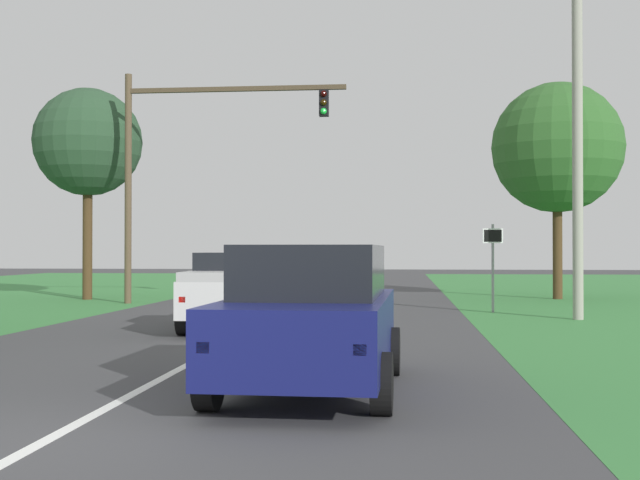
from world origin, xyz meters
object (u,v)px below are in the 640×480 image
at_px(keep_moving_sign, 493,256).
at_px(oak_tree_right, 557,148).
at_px(pickup_truck_lead, 238,289).
at_px(traffic_light, 183,151).
at_px(extra_tree_1, 88,143).
at_px(utility_pole_right, 578,139).
at_px(red_suv_near, 312,314).

relative_size(keep_moving_sign, oak_tree_right, 0.32).
xyz_separation_m(pickup_truck_lead, traffic_light, (-3.73, 8.83, 4.39)).
height_order(pickup_truck_lead, oak_tree_right, oak_tree_right).
xyz_separation_m(oak_tree_right, extra_tree_1, (-17.80, -2.06, 0.16)).
height_order(keep_moving_sign, utility_pole_right, utility_pole_right).
distance_m(pickup_truck_lead, traffic_light, 10.55).
relative_size(red_suv_near, traffic_light, 0.61).
bearing_deg(extra_tree_1, keep_moving_sign, -19.06).
xyz_separation_m(red_suv_near, utility_pole_right, (5.93, 11.78, 3.87)).
distance_m(keep_moving_sign, extra_tree_1, 16.02).
relative_size(utility_pole_right, extra_tree_1, 1.22).
xyz_separation_m(red_suv_near, traffic_light, (-6.41, 17.07, 4.32)).
relative_size(traffic_light, utility_pole_right, 0.83).
height_order(red_suv_near, pickup_truck_lead, red_suv_near).
bearing_deg(keep_moving_sign, extra_tree_1, 160.94).
bearing_deg(traffic_light, red_suv_near, -69.41).
relative_size(pickup_truck_lead, utility_pole_right, 0.54).
distance_m(oak_tree_right, extra_tree_1, 17.92).
distance_m(traffic_light, keep_moving_sign, 11.35).
bearing_deg(red_suv_near, extra_tree_1, 119.18).
bearing_deg(utility_pole_right, red_suv_near, -116.73).
height_order(pickup_truck_lead, extra_tree_1, extra_tree_1).
distance_m(traffic_light, oak_tree_right, 14.15).
bearing_deg(keep_moving_sign, traffic_light, 163.88).
relative_size(oak_tree_right, extra_tree_1, 1.03).
distance_m(oak_tree_right, utility_pole_right, 9.53).
bearing_deg(pickup_truck_lead, extra_tree_1, 126.29).
xyz_separation_m(pickup_truck_lead, keep_moving_sign, (6.60, 5.85, 0.75)).
distance_m(red_suv_near, oak_tree_right, 22.86).
distance_m(pickup_truck_lead, keep_moving_sign, 8.85).
distance_m(traffic_light, extra_tree_1, 4.78).
bearing_deg(red_suv_near, pickup_truck_lead, 108.04).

